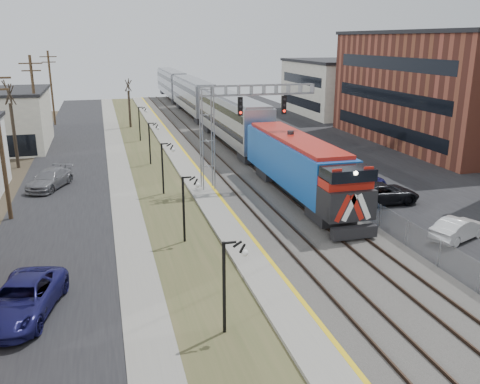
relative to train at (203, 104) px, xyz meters
name	(u,v)px	position (x,y,z in m)	size (l,w,h in m)	color
street_west	(67,178)	(-17.00, -24.63, -2.90)	(7.00, 120.00, 0.04)	black
sidewalk	(120,174)	(-12.50, -24.63, -2.88)	(2.00, 120.00, 0.08)	gray
grass_median	(154,172)	(-9.50, -24.63, -2.89)	(4.00, 120.00, 0.06)	#404826
platform	(187,169)	(-6.50, -24.63, -2.80)	(2.00, 120.00, 0.24)	gray
ballast_bed	(240,166)	(-1.50, -24.63, -2.82)	(8.00, 120.00, 0.20)	#595651
parking_lot	(356,159)	(10.50, -24.63, -2.90)	(16.00, 120.00, 0.04)	black
platform_edge	(197,167)	(-5.62, -24.63, -2.67)	(0.24, 120.00, 0.01)	gold
track_near	(219,165)	(-3.50, -24.63, -2.64)	(1.58, 120.00, 0.15)	#2D2119
track_far	(255,163)	(0.00, -24.63, -2.64)	(1.58, 120.00, 0.15)	#2D2119
train	(203,104)	(0.00, 0.00, 0.00)	(3.00, 85.85, 5.33)	#144FA8
signal_gantry	(229,119)	(-4.28, -31.64, 2.67)	(9.00, 1.07, 8.15)	gray
lampposts	(183,209)	(-9.50, -41.35, -0.92)	(0.14, 62.14, 4.00)	black
utility_poles	(1,145)	(-20.00, -34.63, 2.08)	(0.28, 80.28, 10.00)	#4C3823
fence	(282,156)	(2.70, -24.63, -2.12)	(0.04, 120.00, 1.60)	gray
bare_trees	(52,139)	(-18.16, -20.72, -0.22)	(12.30, 42.30, 5.95)	#382D23
car_lot_b	(458,229)	(6.27, -45.52, -2.25)	(1.42, 4.08, 1.34)	silver
car_lot_c	(382,194)	(5.53, -38.10, -2.17)	(2.49, 5.40, 1.50)	black
car_lot_d	(357,181)	(5.33, -34.59, -2.18)	(2.06, 5.07, 1.47)	navy
car_lot_e	(357,181)	(5.41, -34.43, -2.19)	(1.73, 4.31, 1.47)	gray
car_lot_f	(326,155)	(6.78, -25.57, -2.14)	(1.66, 4.75, 1.57)	#0C3E1F
car_street_a	(22,300)	(-17.55, -48.06, -2.15)	(2.57, 5.57, 1.55)	#191854
car_street_b	(50,179)	(-18.05, -27.63, -2.18)	(2.07, 5.10, 1.48)	slate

